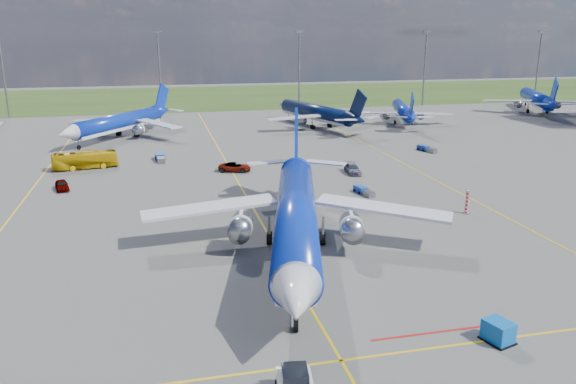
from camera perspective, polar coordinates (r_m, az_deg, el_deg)
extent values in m
plane|color=#525250|center=(58.32, -0.83, -6.37)|extent=(400.00, 400.00, 0.00)
cube|color=#2D4719|center=(204.25, -10.01, 9.47)|extent=(400.00, 80.00, 0.01)
cube|color=gold|center=(86.39, -5.10, 1.03)|extent=(0.25, 160.00, 0.02)
cube|color=gold|center=(41.13, 5.41, -16.68)|extent=(60.00, 0.25, 0.02)
cube|color=gold|center=(97.11, -23.79, 1.39)|extent=(0.25, 120.00, 0.02)
cube|color=gold|center=(103.96, 10.69, 3.36)|extent=(0.25, 120.00, 0.02)
cube|color=#A5140F|center=(45.54, 14.46, -13.68)|extent=(10.00, 0.25, 0.02)
cylinder|color=slate|center=(167.59, -26.91, 10.44)|extent=(0.50, 0.50, 22.00)
cylinder|color=slate|center=(163.11, -12.89, 11.63)|extent=(0.50, 0.50, 22.00)
cube|color=slate|center=(162.73, -13.14, 15.59)|extent=(2.20, 0.50, 0.80)
cylinder|color=slate|center=(168.29, 1.15, 12.13)|extent=(0.50, 0.50, 22.00)
cube|color=slate|center=(167.93, 1.17, 15.98)|extent=(2.20, 0.50, 0.80)
cylinder|color=slate|center=(182.32, 13.70, 11.99)|extent=(0.50, 0.50, 22.00)
cube|color=slate|center=(181.98, 13.94, 15.53)|extent=(2.20, 0.50, 0.80)
cylinder|color=slate|center=(203.37, 24.04, 11.45)|extent=(0.50, 0.50, 22.00)
cube|color=slate|center=(203.07, 24.41, 14.61)|extent=(2.20, 0.50, 0.80)
cylinder|color=red|center=(74.28, 17.76, -0.97)|extent=(0.50, 0.50, 3.00)
cube|color=black|center=(36.68, 0.70, -18.16)|extent=(1.85, 2.02, 0.91)
cube|color=slate|center=(38.90, 0.38, -17.74)|extent=(0.59, 2.43, 0.20)
cube|color=blue|center=(45.50, 20.58, -13.12)|extent=(2.14, 2.40, 1.61)
imported|color=gold|center=(100.22, -19.95, 3.08)|extent=(10.89, 4.28, 2.96)
imported|color=#999999|center=(87.98, -21.99, 0.67)|extent=(2.67, 4.57, 1.46)
imported|color=#999999|center=(92.83, -5.43, 2.54)|extent=(5.84, 4.00, 1.48)
imported|color=#999999|center=(91.76, 6.59, 2.34)|extent=(2.51, 5.24, 1.47)
cube|color=#1C43A9|center=(80.82, 7.39, 0.26)|extent=(1.61, 2.43, 0.95)
cube|color=slate|center=(79.02, 8.22, -0.21)|extent=(1.34, 1.89, 0.78)
cube|color=#174D8D|center=(103.86, -12.88, 3.55)|extent=(1.62, 2.79, 1.15)
cube|color=slate|center=(101.24, -12.76, 3.18)|extent=(1.38, 2.16, 0.94)
cube|color=navy|center=(112.13, 13.58, 4.36)|extent=(1.91, 2.64, 1.01)
cube|color=slate|center=(110.47, 14.42, 4.09)|extent=(1.57, 2.06, 0.82)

